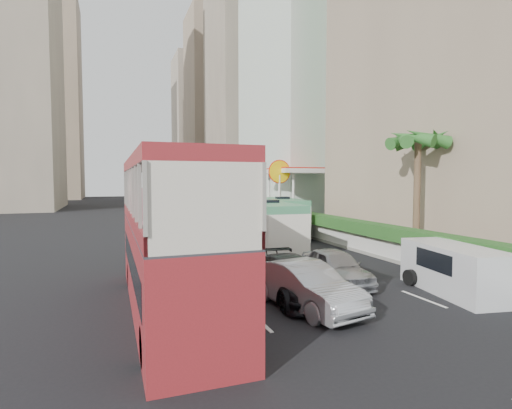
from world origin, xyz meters
name	(u,v)px	position (x,y,z in m)	size (l,w,h in m)	color
ground_plane	(328,292)	(0.00, 0.00, 0.00)	(200.00, 200.00, 0.00)	black
double_decker_bus	(170,234)	(-6.00, 0.00, 2.53)	(2.50, 11.00, 5.06)	maroon
car_silver_lane_a	(305,309)	(-1.75, -1.50, 0.00)	(1.65, 4.72, 1.56)	#B5B8BD
car_silver_lane_b	(335,285)	(0.86, 0.87, 0.00)	(1.74, 4.32, 1.47)	#B5B8BD
car_black	(292,297)	(-1.61, -0.16, 0.00)	(2.07, 5.10, 1.48)	black
van_asset	(226,231)	(1.26, 18.97, 0.00)	(2.41, 5.22, 1.45)	silver
minibus_near	(269,228)	(0.88, 8.25, 1.51)	(2.27, 6.81, 3.02)	silver
minibus_far	(282,218)	(4.44, 14.42, 1.46)	(2.19, 6.56, 2.91)	silver
panel_van_near	(455,269)	(4.50, -1.77, 0.91)	(1.83, 4.56, 1.83)	silver
panel_van_far	(243,214)	(4.21, 23.23, 1.08)	(2.15, 5.38, 2.15)	silver
sidewalk	(281,220)	(9.00, 25.00, 0.09)	(6.00, 120.00, 0.18)	#99968C
kerb_wall	(306,228)	(6.20, 14.00, 0.68)	(0.30, 44.00, 1.00)	silver
hedge	(306,217)	(6.20, 14.00, 1.53)	(1.10, 44.00, 0.70)	#2D6626
palm_tree	(417,198)	(7.80, 4.00, 3.38)	(0.36, 0.36, 6.40)	brown
shell_station	(299,196)	(10.00, 23.00, 2.75)	(6.50, 8.00, 5.50)	silver
tower_mid	(255,69)	(18.00, 58.00, 25.00)	(16.00, 16.00, 50.00)	tan
tower_far_a	(218,107)	(17.00, 82.00, 22.00)	(14.00, 14.00, 44.00)	tan
tower_far_b	(199,127)	(17.00, 104.00, 20.00)	(14.00, 14.00, 40.00)	tan
tower_left_b	(43,98)	(-22.00, 90.00, 23.00)	(16.00, 16.00, 46.00)	tan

